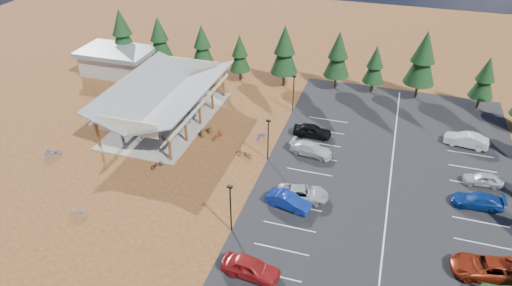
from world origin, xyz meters
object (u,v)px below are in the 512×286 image
bike_10 (53,152)px  car_7 (478,200)px  bike_0 (139,136)px  bike_5 (185,120)px  trash_bin_0 (203,134)px  car_6 (487,268)px  bike_7 (203,96)px  bike_9 (49,155)px  bike_13 (78,212)px  bike_15 (218,135)px  bike_16 (244,154)px  bike_14 (261,135)px  lamp_post_1 (268,137)px  bike_pavilion (165,93)px  car_0 (251,268)px  car_1 (288,201)px  bike_4 (160,137)px  bike_6 (191,114)px  bike_3 (176,100)px  car_2 (303,193)px  bike_12 (157,165)px  lamp_post_0 (231,205)px  lamp_post_2 (294,91)px  trash_bin_1 (210,130)px  bike_1 (139,123)px  car_4 (312,131)px  bike_2 (149,112)px  car_8 (483,179)px  car_9 (466,140)px  outbuilding (117,61)px  car_3 (311,149)px

bike_10 → car_7: bearing=70.4°
bike_0 → bike_5: 6.33m
trash_bin_0 → car_6: size_ratio=0.16×
car_7 → bike_7: bearing=-114.1°
bike_9 → bike_10: (0.01, 0.63, 0.01)m
bike_13 → bike_15: (7.57, 17.07, 0.09)m
bike_16 → bike_14: bearing=179.8°
lamp_post_1 → bike_15: 7.86m
bike_pavilion → car_0: bearing=-49.5°
bike_pavilion → car_1: (19.19, -12.30, -3.05)m
bike_7 → car_7: car_7 is taller
bike_4 → bike_6: (1.18, 6.36, -0.00)m
bike_4 → bike_9: size_ratio=1.06×
bike_6 → car_1: (16.46, -13.61, 0.22)m
bike_3 → bike_5: size_ratio=0.86×
bike_6 → car_2: car_2 is taller
car_6 → car_1: bearing=-109.5°
bike_12 → car_0: size_ratio=0.33×
lamp_post_0 → lamp_post_2: (0.00, 24.00, 0.00)m
bike_14 → car_0: bearing=-57.1°
car_1 → bike_4: bearing=79.6°
trash_bin_1 → bike_1: (-9.06, -1.51, 0.18)m
bike_5 → car_7: bearing=-101.3°
bike_0 → car_4: car_4 is taller
bike_2 → car_4: car_4 is taller
car_8 → car_9: 7.54m
bike_1 → bike_16: (14.77, -2.37, -0.13)m
bike_9 → car_1: bearing=-156.4°
lamp_post_1 → bike_5: size_ratio=2.89×
lamp_post_2 → bike_1: lamp_post_2 is taller
bike_3 → bike_16: (13.16, -9.81, -0.06)m
bike_1 → car_9: size_ratio=0.36×
outbuilding → car_3: bearing=-22.1°
bike_2 → car_0: 30.12m
lamp_post_1 → trash_bin_1: (-8.44, 3.47, -2.53)m
trash_bin_1 → car_9: size_ratio=0.18×
lamp_post_0 → car_2: (5.26, 6.30, -2.22)m
bike_10 → bike_12: bike_10 is taller
car_3 → car_9: size_ratio=1.00×
trash_bin_1 → bike_5: size_ratio=0.51×
bike_15 → car_4: (10.82, 3.88, 0.27)m
trash_bin_0 → bike_10: size_ratio=0.47×
trash_bin_0 → bike_14: (6.92, 1.72, 0.04)m
car_4 → car_7: (17.99, -8.06, -0.08)m
bike_5 → car_3: bearing=-98.1°
bike_pavilion → bike_10: bike_pavilion is taller
bike_7 → bike_16: size_ratio=0.94×
bike_6 → car_0: (15.60, -22.81, 0.32)m
bike_16 → car_6: (24.45, -10.29, 0.34)m
bike_15 → bike_16: size_ratio=0.97×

